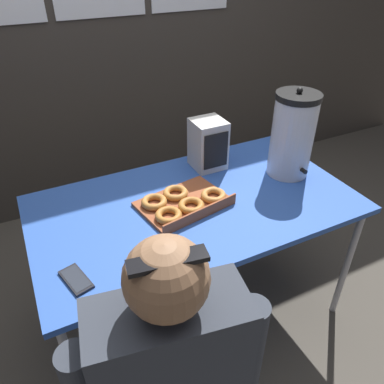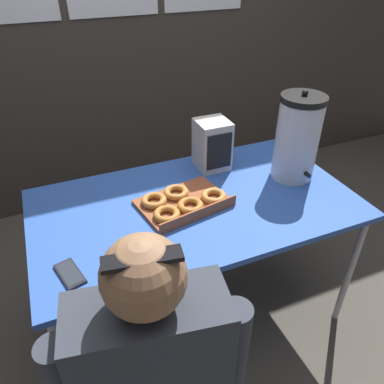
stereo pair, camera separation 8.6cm
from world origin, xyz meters
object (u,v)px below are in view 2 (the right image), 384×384
at_px(donut_box, 182,202).
at_px(cell_phone, 70,274).
at_px(coffee_urn, 297,138).
at_px(space_heater, 212,145).

distance_m(donut_box, cell_phone, 0.57).
bearing_deg(coffee_urn, donut_box, -176.91).
height_order(donut_box, cell_phone, donut_box).
relative_size(donut_box, cell_phone, 2.72).
relative_size(donut_box, coffee_urn, 0.97).
xyz_separation_m(cell_phone, space_heater, (0.79, 0.49, 0.12)).
height_order(donut_box, coffee_urn, coffee_urn).
relative_size(donut_box, space_heater, 1.68).
bearing_deg(coffee_urn, space_heater, 144.60).
distance_m(donut_box, coffee_urn, 0.63).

